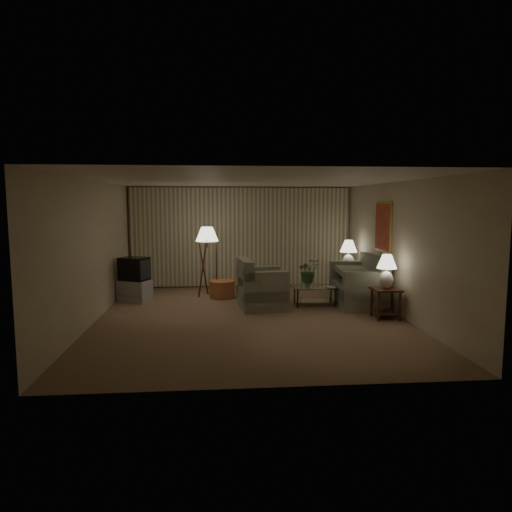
{
  "coord_description": "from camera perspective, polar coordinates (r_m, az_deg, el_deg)",
  "views": [
    {
      "loc": [
        -0.65,
        -8.87,
        2.27
      ],
      "look_at": [
        0.17,
        0.6,
        1.16
      ],
      "focal_mm": 32.0,
      "sensor_mm": 36.0,
      "label": 1
    }
  ],
  "objects": [
    {
      "name": "ground",
      "position": [
        9.18,
        -0.72,
        -7.65
      ],
      "size": [
        7.0,
        7.0,
        0.0
      ],
      "primitive_type": "plane",
      "color": "olive",
      "rests_on": "ground"
    },
    {
      "name": "room_shell",
      "position": [
        10.41,
        -1.22,
        3.79
      ],
      "size": [
        6.04,
        7.02,
        2.72
      ],
      "color": "#C0AE93",
      "rests_on": "ground"
    },
    {
      "name": "sofa",
      "position": [
        10.56,
        12.54,
        -3.56
      ],
      "size": [
        2.08,
        1.28,
        0.85
      ],
      "rotation": [
        0.0,
        0.0,
        -1.66
      ],
      "color": "gray",
      "rests_on": "ground"
    },
    {
      "name": "armchair",
      "position": [
        9.88,
        0.77,
        -4.11
      ],
      "size": [
        1.23,
        1.19,
        0.85
      ],
      "rotation": [
        0.0,
        0.0,
        1.69
      ],
      "color": "gray",
      "rests_on": "ground"
    },
    {
      "name": "side_table_near",
      "position": [
        9.36,
        15.9,
        -5.07
      ],
      "size": [
        0.52,
        0.52,
        0.6
      ],
      "color": "#351A0E",
      "rests_on": "ground"
    },
    {
      "name": "side_table_far",
      "position": [
        11.78,
        11.42,
        -2.58
      ],
      "size": [
        0.53,
        0.45,
        0.6
      ],
      "color": "#351A0E",
      "rests_on": "ground"
    },
    {
      "name": "table_lamp_near",
      "position": [
        9.26,
        16.02,
        -1.5
      ],
      "size": [
        0.39,
        0.39,
        0.67
      ],
      "color": "white",
      "rests_on": "side_table_near"
    },
    {
      "name": "table_lamp_far",
      "position": [
        11.7,
        11.49,
        0.48
      ],
      "size": [
        0.43,
        0.43,
        0.74
      ],
      "color": "white",
      "rests_on": "side_table_far"
    },
    {
      "name": "coffee_table",
      "position": [
        10.23,
        7.34,
        -4.63
      ],
      "size": [
        0.97,
        0.53,
        0.41
      ],
      "color": "silver",
      "rests_on": "ground"
    },
    {
      "name": "tv_cabinet",
      "position": [
        10.91,
        -14.91,
        -4.23
      ],
      "size": [
        1.06,
        1.01,
        0.5
      ],
      "primitive_type": "cube",
      "rotation": [
        0.0,
        0.0,
        -0.47
      ],
      "color": "#9C9C9F",
      "rests_on": "ground"
    },
    {
      "name": "crt_tv",
      "position": [
        10.83,
        -14.99,
        -1.56
      ],
      "size": [
        0.97,
        0.94,
        0.53
      ],
      "primitive_type": "cube",
      "rotation": [
        0.0,
        0.0,
        -0.47
      ],
      "color": "black",
      "rests_on": "tv_cabinet"
    },
    {
      "name": "floor_lamp",
      "position": [
        11.12,
        -6.11,
        -0.52
      ],
      "size": [
        0.55,
        0.55,
        1.69
      ],
      "color": "#351A0E",
      "rests_on": "ground"
    },
    {
      "name": "ottoman",
      "position": [
        11.02,
        -4.22,
        -4.14
      ],
      "size": [
        0.65,
        0.65,
        0.41
      ],
      "primitive_type": "cylinder",
      "rotation": [
        0.0,
        0.0,
        -0.04
      ],
      "color": "#B6693D",
      "rests_on": "ground"
    },
    {
      "name": "vase",
      "position": [
        10.16,
        6.53,
        -3.46
      ],
      "size": [
        0.19,
        0.19,
        0.15
      ],
      "primitive_type": "imported",
      "rotation": [
        0.0,
        0.0,
        0.38
      ],
      "color": "white",
      "rests_on": "coffee_table"
    },
    {
      "name": "flowers",
      "position": [
        10.11,
        6.56,
        -1.57
      ],
      "size": [
        0.54,
        0.49,
        0.53
      ],
      "primitive_type": "imported",
      "rotation": [
        0.0,
        0.0,
        0.19
      ],
      "color": "#35692E",
      "rests_on": "vase"
    },
    {
      "name": "book",
      "position": [
        10.17,
        8.86,
        -3.88
      ],
      "size": [
        0.2,
        0.26,
        0.02
      ],
      "primitive_type": "imported",
      "rotation": [
        0.0,
        0.0,
        -0.09
      ],
      "color": "olive",
      "rests_on": "coffee_table"
    }
  ]
}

